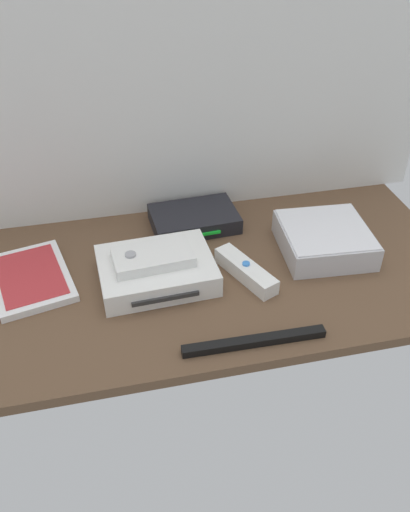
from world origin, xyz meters
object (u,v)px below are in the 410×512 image
(game_case, at_px, (31,278))
(remote_wand, at_px, (246,271))
(mini_computer, at_px, (324,239))
(sensor_bar, at_px, (254,341))
(game_console, at_px, (157,270))
(network_router, at_px, (194,219))
(remote_classic_pad, at_px, (152,255))

(game_case, relative_size, remote_wand, 1.43)
(mini_computer, bearing_deg, game_case, 177.35)
(game_case, xyz_separation_m, sensor_bar, (0.36, -0.25, -0.00))
(game_console, xyz_separation_m, network_router, (0.10, 0.16, -0.00))
(mini_computer, distance_m, remote_wand, 0.18)
(game_case, xyz_separation_m, remote_wand, (0.40, -0.08, 0.01))
(game_case, bearing_deg, remote_wand, -23.56)
(remote_classic_pad, bearing_deg, network_router, 50.89)
(network_router, bearing_deg, sensor_bar, -89.16)
(mini_computer, relative_size, remote_wand, 1.21)
(game_console, distance_m, game_case, 0.24)
(mini_computer, xyz_separation_m, sensor_bar, (-0.21, -0.22, -0.02))
(game_console, distance_m, mini_computer, 0.34)
(game_console, bearing_deg, sensor_bar, -59.58)
(mini_computer, relative_size, remote_classic_pad, 1.21)
(remote_classic_pad, bearing_deg, game_case, 165.09)
(network_router, height_order, remote_classic_pad, remote_classic_pad)
(network_router, distance_m, remote_classic_pad, 0.20)
(mini_computer, xyz_separation_m, network_router, (-0.24, 0.14, -0.01))
(remote_classic_pad, relative_size, sensor_bar, 0.62)
(game_case, xyz_separation_m, network_router, (0.34, 0.12, 0.01))
(network_router, bearing_deg, game_case, -163.96)
(remote_wand, relative_size, remote_classic_pad, 1.00)
(game_console, distance_m, remote_classic_pad, 0.03)
(game_console, distance_m, remote_wand, 0.17)
(game_case, relative_size, sensor_bar, 0.90)
(mini_computer, bearing_deg, remote_wand, -164.47)
(mini_computer, height_order, remote_wand, mini_computer)
(remote_wand, distance_m, sensor_bar, 0.17)
(sensor_bar, bearing_deg, game_console, 124.37)
(remote_classic_pad, bearing_deg, sensor_bar, -60.79)
(network_router, xyz_separation_m, sensor_bar, (0.03, -0.36, -0.01))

